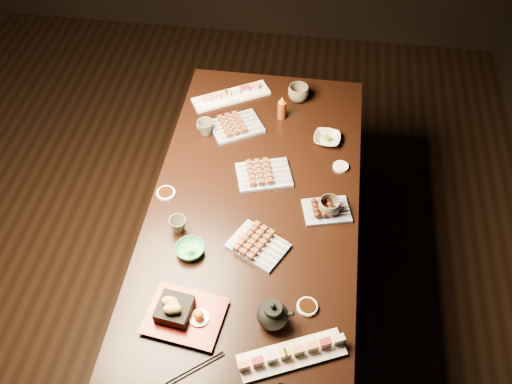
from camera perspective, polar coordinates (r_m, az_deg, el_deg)
ground at (r=3.11m, az=-8.65°, el=-10.36°), size 5.00×5.00×0.00m
dining_table at (r=2.77m, az=-0.14°, el=-6.12°), size 0.94×1.82×0.75m
sushi_platter_near at (r=2.08m, az=3.60°, el=-15.78°), size 0.39×0.25×0.05m
sushi_platter_far at (r=2.97m, az=-2.52°, el=9.80°), size 0.40×0.30×0.05m
yakitori_plate_center at (r=2.56m, az=0.79°, el=2.06°), size 0.28×0.24×0.06m
yakitori_plate_right at (r=2.31m, az=0.19°, el=-5.10°), size 0.27×0.25×0.06m
yakitori_plate_left at (r=2.79m, az=-2.01°, el=6.91°), size 0.30×0.27×0.06m
tsukune_plate at (r=2.45m, az=7.09°, el=-1.59°), size 0.23×0.19×0.05m
edamame_bowl_green at (r=2.32m, az=-6.61°, el=-5.77°), size 0.14×0.14×0.04m
edamame_bowl_cream at (r=2.75m, az=7.11°, el=5.30°), size 0.14×0.14×0.03m
tempura_tray at (r=2.14m, az=-7.21°, el=-11.73°), size 0.31×0.26×0.10m
teacup_near_left at (r=2.38m, az=-7.80°, el=-3.28°), size 0.08×0.08×0.07m
teacup_mid_right at (r=2.44m, az=7.34°, el=-1.46°), size 0.10×0.10×0.07m
teacup_far_left at (r=2.77m, az=-5.08°, el=6.44°), size 0.10×0.10×0.07m
teacup_far_right at (r=2.95m, az=4.26°, el=9.82°), size 0.11×0.11×0.08m
teapot at (r=2.11m, az=1.66°, el=-12.01°), size 0.15×0.15×0.12m
condiment_bottle at (r=2.82m, az=2.61°, el=8.44°), size 0.04×0.04×0.13m
sauce_dish_west at (r=2.53m, az=-9.00°, el=-0.14°), size 0.09×0.09×0.01m
sauce_dish_east at (r=2.64m, az=8.47°, el=2.53°), size 0.09×0.09×0.01m
sauce_dish_se at (r=2.19m, az=5.14°, el=-11.35°), size 0.09×0.09×0.01m
sauce_dish_nw at (r=2.83m, az=-5.18°, el=6.71°), size 0.09×0.09×0.01m
chopsticks_near at (r=2.09m, az=-6.09°, el=-17.12°), size 0.19×0.16×0.01m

